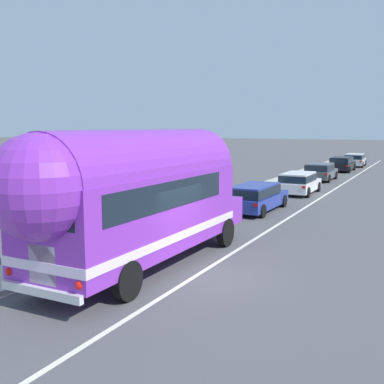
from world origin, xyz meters
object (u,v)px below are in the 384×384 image
(painted_bus, at_px, (134,194))
(car_fifth, at_px, (355,159))
(car_lead, at_px, (256,196))
(car_second, at_px, (299,182))
(car_third, at_px, (320,171))
(car_fourth, at_px, (342,163))

(painted_bus, distance_m, car_fifth, 41.55)
(car_lead, distance_m, car_second, 7.09)
(painted_bus, xyz_separation_m, car_second, (0.19, 18.11, -1.52))
(car_third, height_order, car_fourth, same)
(car_lead, height_order, car_second, same)
(car_third, bearing_deg, car_fourth, 88.81)
(car_second, relative_size, car_fourth, 0.95)
(car_fourth, bearing_deg, car_third, -91.19)
(car_lead, bearing_deg, painted_bus, -89.19)
(car_third, relative_size, car_fourth, 0.92)
(painted_bus, xyz_separation_m, car_lead, (-0.16, 11.02, -1.51))
(painted_bus, height_order, car_second, painted_bus)
(car_lead, relative_size, car_third, 1.12)
(car_fifth, bearing_deg, painted_bus, -90.33)
(car_second, distance_m, car_third, 8.27)
(painted_bus, xyz_separation_m, car_fourth, (-0.03, 35.15, -1.52))
(car_third, distance_m, car_fourth, 8.79)
(car_lead, xyz_separation_m, car_fifth, (0.40, 30.50, 0.00))
(car_fourth, xyz_separation_m, car_fifth, (0.27, 6.37, 0.01))
(car_second, distance_m, car_fourth, 17.04)
(car_lead, bearing_deg, car_fifth, 89.26)
(car_lead, relative_size, car_fourth, 1.04)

